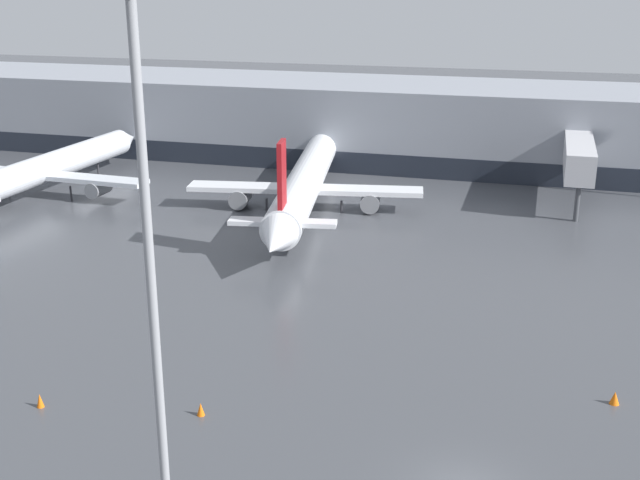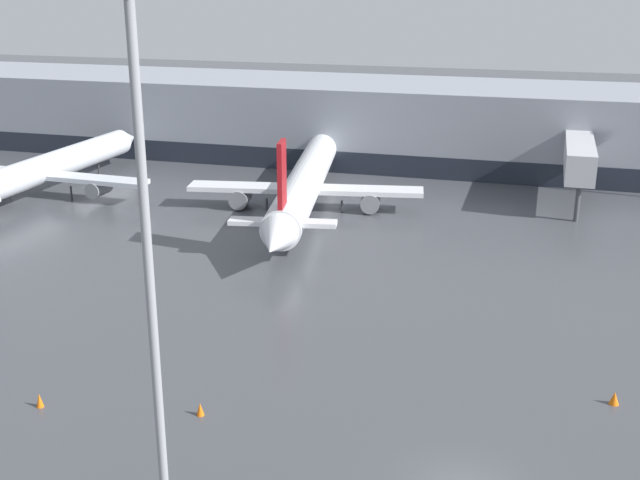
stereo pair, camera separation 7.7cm
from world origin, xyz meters
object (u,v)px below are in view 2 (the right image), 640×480
at_px(parked_jet_0, 42,170).
at_px(apron_light_mast_0, 139,134).
at_px(parked_jet_2, 305,183).
at_px(traffic_cone_1, 40,400).
at_px(traffic_cone_3, 614,398).
at_px(traffic_cone_0, 200,409).

bearing_deg(parked_jet_0, apron_light_mast_0, -139.32).
xyz_separation_m(parked_jet_2, traffic_cone_1, (-2.66, -38.17, -2.18)).
bearing_deg(traffic_cone_1, parked_jet_2, 86.02).
distance_m(parked_jet_0, traffic_cone_3, 58.62).
height_order(parked_jet_0, traffic_cone_0, parked_jet_0).
bearing_deg(traffic_cone_3, traffic_cone_1, -163.74).
xyz_separation_m(traffic_cone_0, traffic_cone_1, (-8.21, -1.47, 0.03)).
bearing_deg(apron_light_mast_0, parked_jet_2, 101.48).
height_order(parked_jet_0, traffic_cone_1, parked_jet_0).
distance_m(traffic_cone_3, apron_light_mast_0, 29.57).
relative_size(traffic_cone_3, apron_light_mast_0, 0.03).
height_order(traffic_cone_0, apron_light_mast_0, apron_light_mast_0).
xyz_separation_m(parked_jet_0, apron_light_mast_0, (36.20, -46.35, 14.08)).
bearing_deg(apron_light_mast_0, parked_jet_0, 127.99).
relative_size(traffic_cone_1, traffic_cone_3, 1.07).
relative_size(traffic_cone_1, apron_light_mast_0, 0.03).
bearing_deg(apron_light_mast_0, traffic_cone_3, 50.62).
relative_size(parked_jet_0, parked_jet_2, 0.87).
distance_m(traffic_cone_0, traffic_cone_3, 21.12).
bearing_deg(parked_jet_2, parked_jet_0, 86.12).
relative_size(parked_jet_2, apron_light_mast_0, 1.83).
bearing_deg(traffic_cone_0, traffic_cone_3, 18.68).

